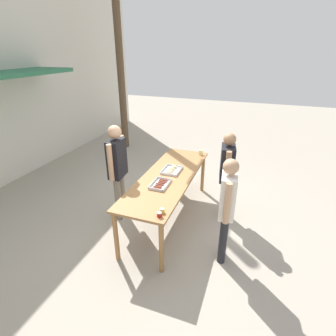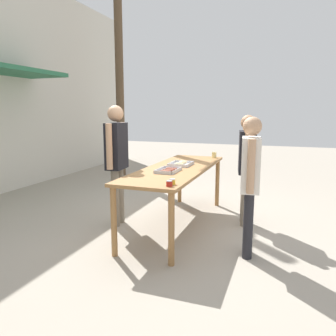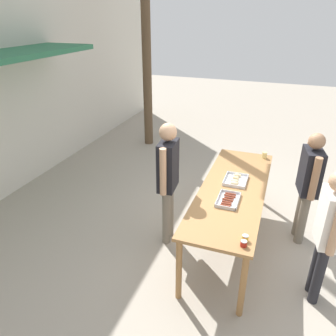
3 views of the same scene
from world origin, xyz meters
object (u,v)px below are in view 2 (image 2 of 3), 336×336
Objects in this scene: condiment_jar_mustard at (169,183)px; person_customer_with_cup at (247,161)px; food_tray_buns at (181,164)px; person_customer_holding_hotdog at (250,174)px; beer_cup at (214,155)px; person_server_behind_table at (117,154)px; food_tray_sausages at (168,171)px; condiment_jar_ketchup at (172,182)px; utility_pole at (119,52)px.

person_customer_with_cup reaches higher than condiment_jar_mustard.
condiment_jar_mustard is at bearing -167.27° from food_tray_buns.
beer_cup is at bearing -163.18° from person_customer_holding_hotdog.
person_server_behind_table is (0.91, 1.14, 0.16)m from condiment_jar_mustard.
person_customer_with_cup reaches higher than food_tray_sausages.
person_customer_with_cup is at bearing -50.50° from food_tray_sausages.
person_customer_with_cup is (1.47, -0.63, 0.06)m from condiment_jar_ketchup.
person_server_behind_table is at bearing -79.21° from person_customer_with_cup.
condiment_jar_ketchup is 1.60m from person_customer_with_cup.
food_tray_buns is 4.51m from utility_pole.
beer_cup is at bearing -148.84° from person_customer_with_cup.
person_server_behind_table is 0.29× the size of utility_pole.
utility_pole is (2.02, 2.88, 2.17)m from beer_cup.
person_customer_with_cup is at bearing -128.13° from utility_pole.
beer_cup is at bearing -17.36° from food_tray_buns.
food_tray_buns is 0.96m from person_customer_with_cup.
food_tray_buns is 5.78× the size of condiment_jar_ketchup.
utility_pole is (4.22, 2.88, 2.19)m from condiment_jar_ketchup.
person_server_behind_table is at bearing 81.85° from food_tray_sausages.
utility_pole is at bearing 40.93° from food_tray_buns.
food_tray_sausages is at bearing 179.83° from food_tray_buns.
beer_cup is at bearing 0.16° from condiment_jar_ketchup.
condiment_jar_mustard is 0.04× the size of person_customer_with_cup.
utility_pole is at bearing 36.17° from food_tray_sausages.
person_customer_holding_hotdog reaches higher than food_tray_sausages.
food_tray_buns is at bearing -135.09° from person_customer_holding_hotdog.
condiment_jar_ketchup is at bearing -0.79° from condiment_jar_mustard.
food_tray_buns is 1.29m from condiment_jar_ketchup.
beer_cup is (0.96, -0.30, 0.03)m from food_tray_buns.
food_tray_sausages is 5.92× the size of condiment_jar_mustard.
person_customer_holding_hotdog is (0.48, -0.79, 0.07)m from condiment_jar_mustard.
person_customer_with_cup is (1.08, 0.17, -0.01)m from person_customer_holding_hotdog.
food_tray_buns is at bearing -0.17° from food_tray_sausages.
food_tray_buns is (0.55, -0.00, 0.01)m from food_tray_sausages.
food_tray_buns is 0.06× the size of utility_pole.
utility_pole is (2.75, 3.51, 2.13)m from person_customer_with_cup.
food_tray_sausages is 4.07× the size of beer_cup.
person_customer_with_cup is at bearing -178.16° from person_customer_holding_hotdog.
person_customer_holding_hotdog reaches higher than condiment_jar_mustard.
food_tray_sausages is 0.86m from person_server_behind_table.
beer_cup is 1.80m from person_server_behind_table.
beer_cup reaches higher than condiment_jar_ketchup.
person_server_behind_table is (0.12, 0.83, 0.17)m from food_tray_sausages.
condiment_jar_mustard is at bearing -31.35° from person_customer_with_cup.
person_customer_with_cup is at bearing -23.10° from condiment_jar_ketchup.
person_server_behind_table reaches higher than person_customer_with_cup.
utility_pole reaches higher than person_customer_with_cup.
condiment_jar_ketchup is at bearing -70.85° from person_customer_holding_hotdog.
utility_pole is at bearing 54.97° from beer_cup.
condiment_jar_mustard reaches higher than food_tray_sausages.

